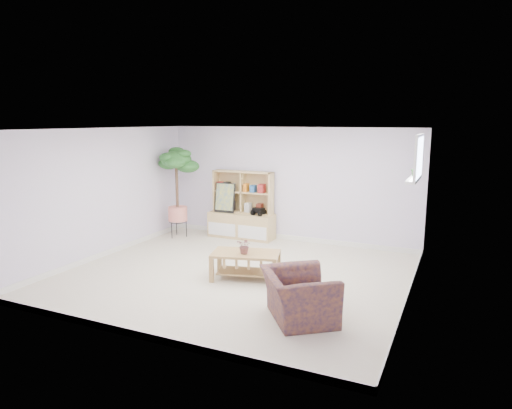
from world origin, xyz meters
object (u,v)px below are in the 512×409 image
at_px(armchair, 299,293).
at_px(floor_tree, 177,193).
at_px(coffee_table, 246,266).
at_px(storage_unit, 241,205).

bearing_deg(armchair, floor_tree, 16.22).
xyz_separation_m(coffee_table, armchair, (1.28, -1.09, 0.14)).
bearing_deg(floor_tree, armchair, -37.34).
bearing_deg(floor_tree, coffee_table, -35.75).
distance_m(storage_unit, floor_tree, 1.42).
relative_size(coffee_table, armchair, 1.11).
relative_size(floor_tree, armchair, 2.04).
relative_size(storage_unit, armchair, 1.51).
distance_m(storage_unit, armchair, 4.27).
bearing_deg(coffee_table, storage_unit, 103.01).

